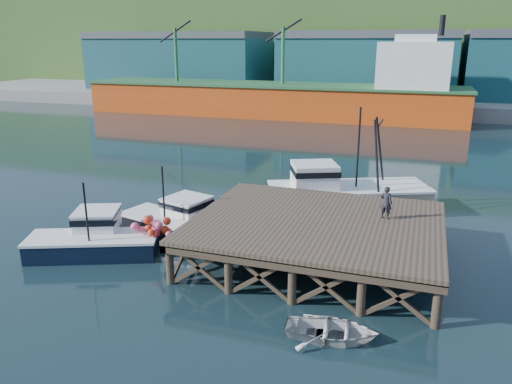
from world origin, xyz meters
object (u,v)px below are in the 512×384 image
at_px(trawler, 345,191).
at_px(boat_navy, 94,238).
at_px(dinghy, 332,330).
at_px(dockworker, 386,202).
at_px(boat_black, 177,220).

bearing_deg(trawler, boat_navy, -159.31).
distance_m(dinghy, dockworker, 8.52).
height_order(boat_black, dockworker, boat_black).
height_order(boat_navy, trawler, trawler).
bearing_deg(boat_navy, dinghy, -38.44).
distance_m(boat_black, dockworker, 11.69).
bearing_deg(dockworker, boat_black, 18.45).
distance_m(trawler, dockworker, 7.45).
bearing_deg(boat_navy, boat_black, 33.34).
distance_m(trawler, dinghy, 14.83).
relative_size(boat_black, dockworker, 4.26).
height_order(dinghy, dockworker, dockworker).
xyz_separation_m(boat_black, trawler, (8.46, 6.94, 0.64)).
relative_size(boat_navy, boat_black, 0.98).
bearing_deg(boat_navy, trawler, 22.01).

